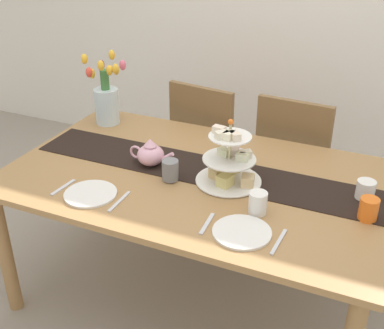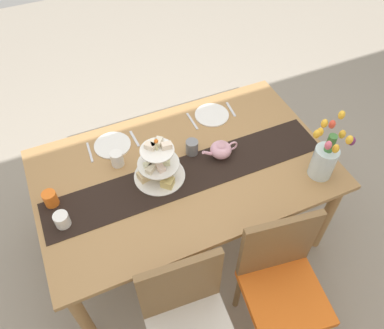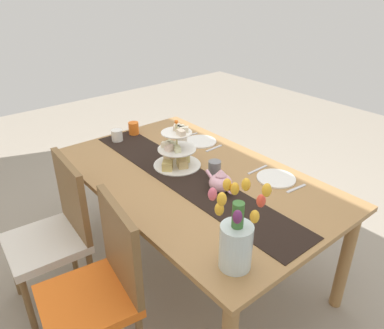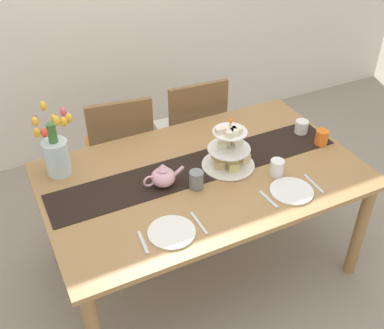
# 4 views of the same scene
# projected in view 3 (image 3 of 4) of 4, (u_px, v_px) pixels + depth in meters

# --- Properties ---
(ground_plane) EXTENTS (8.00, 8.00, 0.00)m
(ground_plane) POSITION_uv_depth(u_px,v_px,m) (193.00, 266.00, 2.58)
(ground_plane) COLOR gray
(dining_table) EXTENTS (1.76, 1.07, 0.72)m
(dining_table) POSITION_uv_depth(u_px,v_px,m) (193.00, 187.00, 2.29)
(dining_table) COLOR #A37747
(dining_table) RESTS_ON ground_plane
(chair_left) EXTENTS (0.48, 0.48, 0.91)m
(chair_left) POSITION_uv_depth(u_px,v_px,m) (100.00, 284.00, 1.76)
(chair_left) COLOR brown
(chair_left) RESTS_ON ground_plane
(chair_right) EXTENTS (0.45, 0.45, 0.91)m
(chair_right) POSITION_uv_depth(u_px,v_px,m) (56.00, 229.00, 2.13)
(chair_right) COLOR brown
(chair_right) RESTS_ON ground_plane
(table_runner) EXTENTS (1.70, 0.28, 0.00)m
(table_runner) POSITION_uv_depth(u_px,v_px,m) (186.00, 178.00, 2.22)
(table_runner) COLOR black
(table_runner) RESTS_ON dining_table
(tiered_cake_stand) EXTENTS (0.30, 0.30, 0.30)m
(tiered_cake_stand) POSITION_uv_depth(u_px,v_px,m) (176.00, 152.00, 2.31)
(tiered_cake_stand) COLOR beige
(tiered_cake_stand) RESTS_ON table_runner
(teapot) EXTENTS (0.24, 0.13, 0.14)m
(teapot) POSITION_uv_depth(u_px,v_px,m) (221.00, 182.00, 2.06)
(teapot) COLOR #E5A8BC
(teapot) RESTS_ON table_runner
(tulip_vase) EXTENTS (0.21, 0.21, 0.41)m
(tulip_vase) POSITION_uv_depth(u_px,v_px,m) (236.00, 238.00, 1.49)
(tulip_vase) COLOR silver
(tulip_vase) RESTS_ON dining_table
(cream_jug) EXTENTS (0.08, 0.08, 0.08)m
(cream_jug) POSITION_uv_depth(u_px,v_px,m) (117.00, 136.00, 2.68)
(cream_jug) COLOR white
(cream_jug) RESTS_ON dining_table
(dinner_plate_left) EXTENTS (0.23, 0.23, 0.01)m
(dinner_plate_left) POSITION_uv_depth(u_px,v_px,m) (276.00, 178.00, 2.20)
(dinner_plate_left) COLOR white
(dinner_plate_left) RESTS_ON dining_table
(fork_left) EXTENTS (0.03, 0.15, 0.01)m
(fork_left) POSITION_uv_depth(u_px,v_px,m) (296.00, 188.00, 2.10)
(fork_left) COLOR silver
(fork_left) RESTS_ON dining_table
(knife_left) EXTENTS (0.02, 0.17, 0.01)m
(knife_left) POSITION_uv_depth(u_px,v_px,m) (258.00, 170.00, 2.30)
(knife_left) COLOR silver
(knife_left) RESTS_ON dining_table
(dinner_plate_right) EXTENTS (0.23, 0.23, 0.01)m
(dinner_plate_right) POSITION_uv_depth(u_px,v_px,m) (200.00, 141.00, 2.68)
(dinner_plate_right) COLOR white
(dinner_plate_right) RESTS_ON dining_table
(fork_right) EXTENTS (0.02, 0.15, 0.01)m
(fork_right) POSITION_uv_depth(u_px,v_px,m) (214.00, 148.00, 2.58)
(fork_right) COLOR silver
(fork_right) RESTS_ON dining_table
(knife_right) EXTENTS (0.02, 0.17, 0.01)m
(knife_right) POSITION_uv_depth(u_px,v_px,m) (188.00, 136.00, 2.78)
(knife_right) COLOR silver
(knife_right) RESTS_ON dining_table
(mug_grey) EXTENTS (0.08, 0.08, 0.09)m
(mug_grey) POSITION_uv_depth(u_px,v_px,m) (215.00, 168.00, 2.21)
(mug_grey) COLOR slate
(mug_grey) RESTS_ON table_runner
(mug_white_text) EXTENTS (0.08, 0.08, 0.09)m
(mug_white_text) POSITION_uv_depth(u_px,v_px,m) (182.00, 141.00, 2.58)
(mug_white_text) COLOR white
(mug_white_text) RESTS_ON dining_table
(mug_orange) EXTENTS (0.08, 0.08, 0.09)m
(mug_orange) POSITION_uv_depth(u_px,v_px,m) (134.00, 128.00, 2.79)
(mug_orange) COLOR orange
(mug_orange) RESTS_ON dining_table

